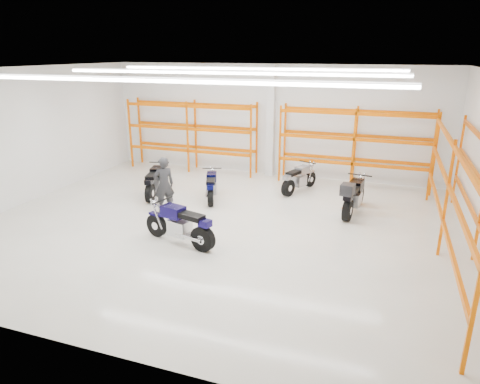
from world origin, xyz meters
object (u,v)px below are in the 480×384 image
(motorcycle_back_c, at_px, (298,179))
(standing_man, at_px, (164,185))
(structural_column, at_px, (271,121))
(motorcycle_back_a, at_px, (155,182))
(motorcycle_main, at_px, (182,226))
(motorcycle_back_b, at_px, (211,187))
(motorcycle_back_d, at_px, (353,197))

(motorcycle_back_c, xyz_separation_m, standing_man, (-3.64, -3.46, 0.43))
(structural_column, bearing_deg, motorcycle_back_a, -127.64)
(motorcycle_back_c, bearing_deg, structural_column, 130.34)
(motorcycle_back_a, bearing_deg, motorcycle_main, -50.91)
(motorcycle_back_b, height_order, standing_man, standing_man)
(standing_man, bearing_deg, structural_column, -155.05)
(motorcycle_main, bearing_deg, motorcycle_back_c, 70.03)
(motorcycle_main, height_order, motorcycle_back_a, motorcycle_main)
(motorcycle_back_a, relative_size, motorcycle_back_c, 1.10)
(motorcycle_back_b, xyz_separation_m, motorcycle_back_d, (4.78, 0.16, 0.12))
(motorcycle_back_c, height_order, standing_man, standing_man)
(motorcycle_back_d, bearing_deg, motorcycle_back_b, -178.07)
(motorcycle_back_b, bearing_deg, motorcycle_back_d, 1.93)
(motorcycle_back_c, bearing_deg, motorcycle_back_b, -144.86)
(motorcycle_back_b, bearing_deg, standing_man, -121.51)
(motorcycle_back_a, distance_m, motorcycle_back_d, 6.85)
(motorcycle_back_d, distance_m, standing_man, 6.01)
(motorcycle_back_d, height_order, structural_column, structural_column)
(motorcycle_main, distance_m, motorcycle_back_d, 5.59)
(motorcycle_back_a, bearing_deg, motorcycle_back_b, 7.39)
(motorcycle_main, relative_size, structural_column, 0.51)
(motorcycle_back_d, height_order, standing_man, standing_man)
(standing_man, xyz_separation_m, structural_column, (2.02, 5.35, 1.34))
(standing_man, distance_m, structural_column, 5.88)
(standing_man, bearing_deg, motorcycle_back_c, 179.20)
(motorcycle_main, relative_size, standing_man, 1.26)
(motorcycle_back_c, height_order, structural_column, structural_column)
(motorcycle_main, distance_m, motorcycle_back_b, 3.69)
(motorcycle_back_a, height_order, motorcycle_back_d, motorcycle_back_d)
(motorcycle_back_a, distance_m, motorcycle_back_c, 5.20)
(motorcycle_back_b, relative_size, standing_man, 1.08)
(motorcycle_back_a, relative_size, motorcycle_back_d, 0.92)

